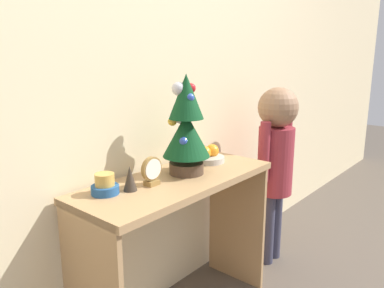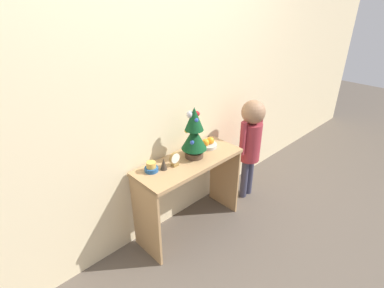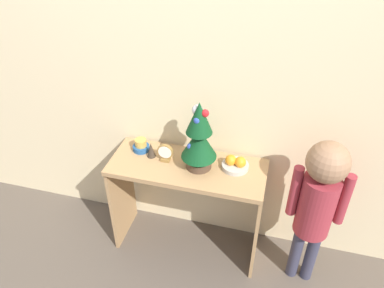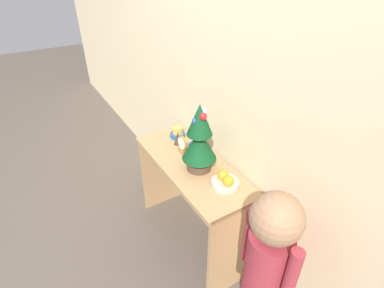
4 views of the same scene
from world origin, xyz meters
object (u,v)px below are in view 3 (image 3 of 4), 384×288
mini_tree (199,136)px  singing_bowl (141,146)px  desk_clock (165,153)px  figurine (151,150)px  fruit_bowl (235,164)px  child_figure (318,198)px

mini_tree → singing_bowl: (-0.38, 0.06, -0.18)m
desk_clock → figurine: bearing=169.2°
singing_bowl → desk_clock: size_ratio=0.89×
fruit_bowl → figurine: size_ratio=1.64×
singing_bowl → mini_tree: bearing=-9.5°
mini_tree → child_figure: (0.68, -0.07, -0.23)m
mini_tree → figurine: (-0.30, 0.02, -0.17)m
singing_bowl → desk_clock: desk_clock is taller
mini_tree → figurine: mini_tree is taller
mini_tree → desk_clock: bearing=179.5°
figurine → child_figure: bearing=-5.4°
singing_bowl → figurine: 0.10m
desk_clock → figurine: 0.10m
desk_clock → child_figure: 0.89m
fruit_bowl → child_figure: (0.47, -0.11, -0.05)m
fruit_bowl → child_figure: child_figure is taller
fruit_bowl → figurine: 0.51m
fruit_bowl → singing_bowl: fruit_bowl is taller
child_figure → figurine: bearing=174.6°
singing_bowl → child_figure: bearing=-7.3°
child_figure → desk_clock: bearing=175.2°
mini_tree → desk_clock: 0.26m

